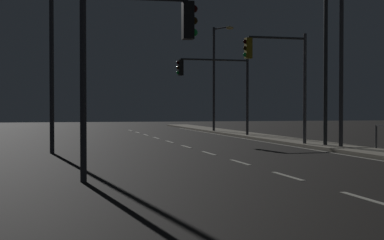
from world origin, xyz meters
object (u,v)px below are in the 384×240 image
street_lamp_across_street (217,68)px  traffic_light_far_right (216,79)px  traffic_light_far_left (135,47)px  traffic_light_far_center (279,66)px  street_lamp_median (56,37)px  street_lamp_far_end (335,48)px  street_lamp_corner (330,42)px

street_lamp_across_street → traffic_light_far_right: bearing=-106.6°
traffic_light_far_left → traffic_light_far_center: (8.27, 10.91, 0.42)m
traffic_light_far_right → street_lamp_median: bearing=-133.6°
street_lamp_across_street → traffic_light_far_center: bearing=-95.3°
street_lamp_far_end → traffic_light_far_right: bearing=101.7°
street_lamp_median → street_lamp_across_street: 20.29m
traffic_light_far_left → street_lamp_far_end: (9.97, 8.68, 1.08)m
street_lamp_far_end → street_lamp_median: bearing=175.5°
traffic_light_far_right → street_lamp_across_street: size_ratio=0.64×
traffic_light_far_right → traffic_light_far_center: traffic_light_far_center is taller
traffic_light_far_left → street_lamp_far_end: size_ratio=0.67×
traffic_light_far_center → street_lamp_corner: 2.58m
traffic_light_far_right → street_lamp_median: (-9.58, -10.04, 1.07)m
street_lamp_corner → traffic_light_far_left: bearing=-137.0°
traffic_light_far_center → street_lamp_far_end: street_lamp_far_end is taller
traffic_light_far_right → traffic_light_far_center: (0.56, -8.75, 0.15)m
traffic_light_far_right → traffic_light_far_left: size_ratio=1.01×
traffic_light_far_right → street_lamp_far_end: size_ratio=0.68×
street_lamp_across_street → street_lamp_median: bearing=-124.7°
traffic_light_far_left → street_lamp_across_street: bearing=69.8°
traffic_light_far_center → traffic_light_far_right: bearing=93.7°
traffic_light_far_center → traffic_light_far_left: bearing=-127.2°
traffic_light_far_left → street_lamp_far_end: 13.27m
traffic_light_far_right → street_lamp_far_end: bearing=-78.3°
street_lamp_corner → street_lamp_median: street_lamp_median is taller
traffic_light_far_right → street_lamp_median: street_lamp_median is taller
street_lamp_corner → street_lamp_far_end: (-0.15, -0.76, -0.36)m
street_lamp_across_street → street_lamp_corner: bearing=-88.5°
traffic_light_far_left → street_lamp_corner: size_ratio=0.62×
street_lamp_corner → street_lamp_across_street: street_lamp_corner is taller
traffic_light_far_left → street_lamp_corner: 13.91m
street_lamp_median → traffic_light_far_right: bearing=46.4°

